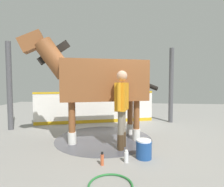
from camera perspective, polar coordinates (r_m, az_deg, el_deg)
The scene contains 11 objects.
ground_plane at distance 5.09m, azimuth 1.45°, elevation -13.50°, with size 16.00×16.00×0.02m, color gray.
wet_patch at distance 4.90m, azimuth -2.66°, elevation -14.03°, with size 2.53×2.53×0.00m, color #4C4C54.
barrier_wall at distance 6.60m, azimuth -5.09°, elevation -4.74°, with size 4.16×1.37×1.15m.
roof_post_near at distance 6.40m, azimuth -29.84°, elevation 2.07°, with size 0.16×0.16×2.74m, color #4C4C51.
roof_post_far at distance 6.97m, azimuth 18.29°, elevation 2.44°, with size 0.16×0.16×2.74m, color #4C4C51.
horse at distance 4.65m, azimuth -4.28°, elevation 4.05°, with size 3.45×1.59×2.72m.
handler at distance 4.00m, azimuth 3.17°, elevation -3.16°, with size 0.30×0.69×1.74m.
wash_bucket at distance 3.71m, azimuth 10.09°, elevation -17.02°, with size 0.31×0.31×0.37m.
bottle_shampoo at distance 3.53m, azimuth 4.57°, elevation -19.38°, with size 0.08×0.08×0.23m.
bottle_spray at distance 3.41m, azimuth -3.15°, elevation -20.13°, with size 0.06×0.06×0.24m.
hose_coil at distance 2.86m, azimuth -0.48°, elevation -27.24°, with size 0.65×0.65×0.03m, color #267233.
Camera 1 is at (0.39, -4.85, 1.48)m, focal length 28.73 mm.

